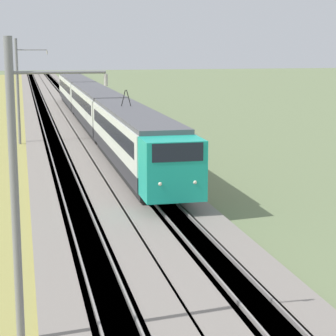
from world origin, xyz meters
The scene contains 7 objects.
ballast_main centered at (50.00, 0.00, 0.15)m, with size 240.00×4.40×0.30m.
ballast_adjacent centered at (50.00, -4.31, 0.15)m, with size 240.00×4.40×0.30m.
track_main centered at (50.00, 0.00, 0.16)m, with size 240.00×1.57×0.45m.
track_adjacent centered at (50.00, -4.31, 0.16)m, with size 240.00×1.57×0.45m.
passenger_train centered at (52.04, -4.31, 2.41)m, with size 65.33×2.96×5.14m.
catenary_mast_near centered at (7.96, 2.61, 4.28)m, with size 0.22×2.56×8.29m.
catenary_mast_mid centered at (44.98, 2.61, 4.41)m, with size 0.22×2.56×8.53m.
Camera 1 is at (-8.84, 2.39, 8.09)m, focal length 70.00 mm.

